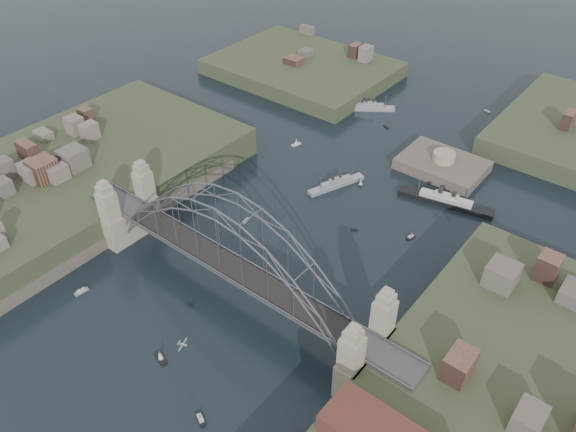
# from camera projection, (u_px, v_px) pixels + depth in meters

# --- Properties ---
(ground) EXTENTS (500.00, 500.00, 0.00)m
(ground) POSITION_uv_depth(u_px,v_px,m) (234.00, 296.00, 117.02)
(ground) COLOR black
(ground) RESTS_ON ground
(bridge) EXTENTS (84.00, 13.80, 24.60)m
(bridge) POSITION_uv_depth(u_px,v_px,m) (230.00, 252.00, 109.39)
(bridge) COLOR #474749
(bridge) RESTS_ON ground
(shore_west) EXTENTS (50.50, 90.00, 12.00)m
(shore_west) POSITION_uv_depth(u_px,v_px,m) (68.00, 188.00, 143.91)
(shore_west) COLOR #374228
(shore_west) RESTS_ON ground
(headland_nw) EXTENTS (60.00, 45.00, 9.00)m
(headland_nw) POSITION_uv_depth(u_px,v_px,m) (302.00, 73.00, 201.94)
(headland_nw) COLOR #374228
(headland_nw) RESTS_ON ground
(fort_island) EXTENTS (22.00, 16.00, 9.40)m
(fort_island) POSITION_uv_depth(u_px,v_px,m) (441.00, 171.00, 154.28)
(fort_island) COLOR brown
(fort_island) RESTS_ON ground
(naval_cruiser_near) EXTENTS (7.95, 16.02, 4.90)m
(naval_cruiser_near) POSITION_uv_depth(u_px,v_px,m) (336.00, 184.00, 147.37)
(naval_cruiser_near) COLOR #989EA0
(naval_cruiser_near) RESTS_ON ground
(naval_cruiser_far) EXTENTS (14.33, 11.31, 5.44)m
(naval_cruiser_far) POSITION_uv_depth(u_px,v_px,m) (369.00, 108.00, 180.61)
(naval_cruiser_far) COLOR #989EA0
(naval_cruiser_far) RESTS_ON ground
(ocean_liner) EXTENTS (23.94, 8.01, 5.84)m
(ocean_liner) POSITION_uv_depth(u_px,v_px,m) (445.00, 201.00, 141.22)
(ocean_liner) COLOR black
(ocean_liner) RESTS_ON ground
(aeroplane) EXTENTS (1.71, 2.95, 0.44)m
(aeroplane) POSITION_uv_depth(u_px,v_px,m) (182.00, 344.00, 97.86)
(aeroplane) COLOR #9FA1A6
(small_boat_a) EXTENTS (1.10, 2.44, 0.45)m
(small_boat_a) POSITION_uv_depth(u_px,v_px,m) (246.00, 221.00, 136.30)
(small_boat_a) COLOR silver
(small_boat_a) RESTS_ON ground
(small_boat_b) EXTENTS (1.64, 1.29, 0.45)m
(small_boat_b) POSITION_uv_depth(u_px,v_px,m) (354.00, 230.00, 133.64)
(small_boat_b) COLOR silver
(small_boat_b) RESTS_ON ground
(small_boat_c) EXTENTS (3.48, 1.99, 2.38)m
(small_boat_c) POSITION_uv_depth(u_px,v_px,m) (160.00, 357.00, 104.03)
(small_boat_c) COLOR silver
(small_boat_c) RESTS_ON ground
(small_boat_d) EXTENTS (1.33, 2.56, 1.43)m
(small_boat_d) POSITION_uv_depth(u_px,v_px,m) (411.00, 237.00, 131.34)
(small_boat_d) COLOR silver
(small_boat_d) RESTS_ON ground
(small_boat_e) EXTENTS (1.83, 3.17, 2.38)m
(small_boat_e) POSITION_uv_depth(u_px,v_px,m) (296.00, 143.00, 163.74)
(small_boat_e) COLOR silver
(small_boat_e) RESTS_ON ground
(small_boat_f) EXTENTS (1.46, 1.63, 2.38)m
(small_boat_f) POSITION_uv_depth(u_px,v_px,m) (361.00, 182.00, 147.49)
(small_boat_f) COLOR silver
(small_boat_f) RESTS_ON ground
(small_boat_g) EXTENTS (2.94, 2.02, 1.43)m
(small_boat_g) POSITION_uv_depth(u_px,v_px,m) (200.00, 419.00, 94.47)
(small_boat_g) COLOR silver
(small_boat_g) RESTS_ON ground
(small_boat_h) EXTENTS (2.16, 1.51, 0.45)m
(small_boat_h) POSITION_uv_depth(u_px,v_px,m) (386.00, 127.00, 172.31)
(small_boat_h) COLOR silver
(small_boat_h) RESTS_ON ground
(small_boat_i) EXTENTS (2.04, 1.85, 2.38)m
(small_boat_i) POSITION_uv_depth(u_px,v_px,m) (409.00, 325.00, 109.73)
(small_boat_i) COLOR silver
(small_boat_i) RESTS_ON ground
(small_boat_j) EXTENTS (1.36, 3.03, 1.43)m
(small_boat_j) POSITION_uv_depth(u_px,v_px,m) (81.00, 291.00, 117.65)
(small_boat_j) COLOR silver
(small_boat_j) RESTS_ON ground
(small_boat_k) EXTENTS (2.22, 1.26, 0.45)m
(small_boat_k) POSITION_uv_depth(u_px,v_px,m) (487.00, 112.00, 180.03)
(small_boat_k) COLOR silver
(small_boat_k) RESTS_ON ground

